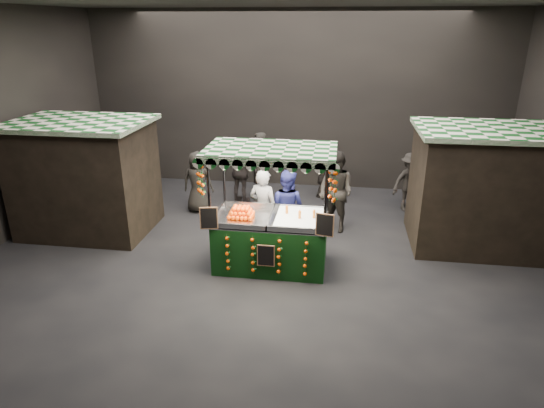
# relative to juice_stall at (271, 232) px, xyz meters

# --- Properties ---
(ground) EXTENTS (12.00, 12.00, 0.00)m
(ground) POSITION_rel_juice_stall_xyz_m (-0.08, 0.21, -0.76)
(ground) COLOR black
(ground) RESTS_ON ground
(market_hall) EXTENTS (12.10, 10.10, 5.05)m
(market_hall) POSITION_rel_juice_stall_xyz_m (-0.08, 0.21, 2.62)
(market_hall) COLOR black
(market_hall) RESTS_ON ground
(neighbour_stall_left) EXTENTS (3.00, 2.20, 2.60)m
(neighbour_stall_left) POSITION_rel_juice_stall_xyz_m (-4.48, 1.21, 0.55)
(neighbour_stall_left) COLOR black
(neighbour_stall_left) RESTS_ON ground
(neighbour_stall_right) EXTENTS (3.00, 2.20, 2.60)m
(neighbour_stall_right) POSITION_rel_juice_stall_xyz_m (4.32, 1.71, 0.55)
(neighbour_stall_right) COLOR black
(neighbour_stall_right) RESTS_ON ground
(juice_stall) EXTENTS (2.53, 1.49, 2.45)m
(juice_stall) POSITION_rel_juice_stall_xyz_m (0.00, 0.00, 0.00)
(juice_stall) COLOR black
(juice_stall) RESTS_ON ground
(vendor_grey) EXTENTS (0.73, 0.58, 1.75)m
(vendor_grey) POSITION_rel_juice_stall_xyz_m (-0.31, 0.93, 0.12)
(vendor_grey) COLOR slate
(vendor_grey) RESTS_ON ground
(vendor_blue) EXTENTS (0.97, 0.86, 1.68)m
(vendor_blue) POSITION_rel_juice_stall_xyz_m (0.17, 1.18, 0.08)
(vendor_blue) COLOR navy
(vendor_blue) RESTS_ON ground
(shopper_0) EXTENTS (0.69, 0.46, 1.88)m
(shopper_0) POSITION_rel_juice_stall_xyz_m (-4.03, 3.60, 0.18)
(shopper_0) COLOR black
(shopper_0) RESTS_ON ground
(shopper_1) EXTENTS (1.17, 1.16, 1.91)m
(shopper_1) POSITION_rel_juice_stall_xyz_m (1.21, 2.01, 0.19)
(shopper_1) COLOR #2A2522
(shopper_1) RESTS_ON ground
(shopper_2) EXTENTS (1.11, 0.72, 1.76)m
(shopper_2) POSITION_rel_juice_stall_xyz_m (-1.34, 3.46, 0.12)
(shopper_2) COLOR black
(shopper_2) RESTS_ON ground
(shopper_3) EXTENTS (1.15, 0.96, 1.55)m
(shopper_3) POSITION_rel_juice_stall_xyz_m (3.09, 3.56, 0.02)
(shopper_3) COLOR black
(shopper_3) RESTS_ON ground
(shopper_4) EXTENTS (0.80, 0.53, 1.60)m
(shopper_4) POSITION_rel_juice_stall_xyz_m (-2.31, 2.69, 0.04)
(shopper_4) COLOR black
(shopper_4) RESTS_ON ground
(shopper_5) EXTENTS (1.28, 1.42, 1.57)m
(shopper_5) POSITION_rel_juice_stall_xyz_m (0.90, 4.10, 0.03)
(shopper_5) COLOR #282320
(shopper_5) RESTS_ON ground
(shopper_6) EXTENTS (0.52, 0.73, 1.89)m
(shopper_6) POSITION_rel_juice_stall_xyz_m (-0.91, 3.78, 0.18)
(shopper_6) COLOR black
(shopper_6) RESTS_ON ground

